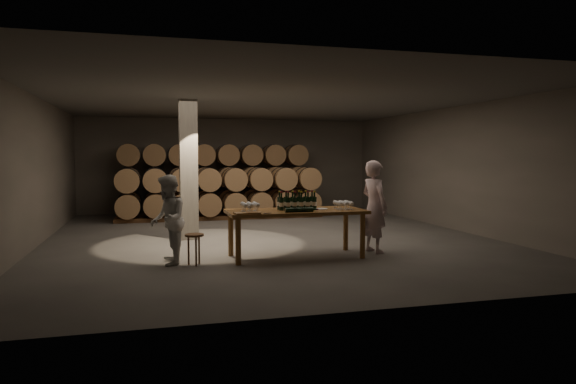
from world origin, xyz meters
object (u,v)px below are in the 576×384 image
object	(u,v)px
bottle_cluster	(297,203)
stool	(194,240)
plate	(321,209)
person_woman	(168,220)
notebook_near	(254,213)
person_man	(374,207)
tasting_table	(296,215)

from	to	relation	value
bottle_cluster	stool	xyz separation A→B (m)	(-1.97, -0.30, -0.58)
bottle_cluster	plate	world-z (taller)	bottle_cluster
stool	bottle_cluster	bearing A→B (deg)	8.69
plate	person_woman	xyz separation A→B (m)	(-2.86, -0.04, -0.11)
notebook_near	person_woman	world-z (taller)	person_woman
bottle_cluster	stool	distance (m)	2.07
notebook_near	person_man	bearing A→B (deg)	21.54
tasting_table	notebook_near	size ratio (longest dim) A/B	10.05
plate	stool	world-z (taller)	plate
notebook_near	tasting_table	bearing A→B (deg)	35.44
notebook_near	person_man	world-z (taller)	person_man
tasting_table	person_woman	world-z (taller)	person_woman
tasting_table	stool	bearing A→B (deg)	-173.43
person_woman	stool	bearing A→B (deg)	72.27
tasting_table	plate	world-z (taller)	plate
tasting_table	bottle_cluster	xyz separation A→B (m)	(0.04, 0.08, 0.23)
bottle_cluster	tasting_table	bearing A→B (deg)	-118.10
stool	plate	bearing A→B (deg)	4.84
plate	stool	xyz separation A→B (m)	(-2.41, -0.20, -0.46)
plate	notebook_near	bearing A→B (deg)	-164.13
plate	person_man	distance (m)	1.16
person_woman	plate	bearing A→B (deg)	92.83
bottle_cluster	person_woman	bearing A→B (deg)	-176.67
tasting_table	person_woman	bearing A→B (deg)	-178.52
plate	person_man	xyz separation A→B (m)	(1.15, 0.09, 0.01)
person_woman	bottle_cluster	bearing A→B (deg)	95.28
tasting_table	plate	bearing A→B (deg)	-2.04
plate	person_woman	bearing A→B (deg)	-179.12
plate	person_woman	size ratio (longest dim) A/B	0.17
bottle_cluster	plate	distance (m)	0.47
stool	tasting_table	bearing A→B (deg)	6.57
bottle_cluster	person_man	size ratio (longest dim) A/B	0.40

